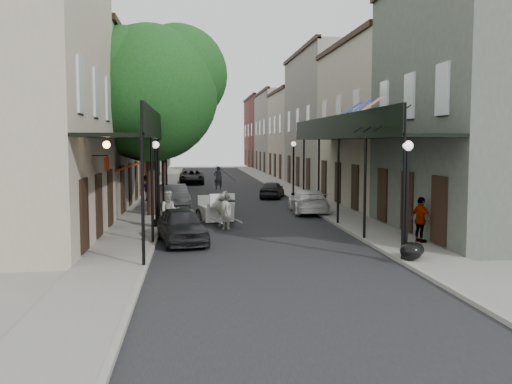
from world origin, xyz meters
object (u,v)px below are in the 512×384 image
object	(u,v)px
lamppost_right_near	(407,198)
pedestrian_sidewalk_left	(147,188)
tree_near	(158,88)
lamppost_left	(156,182)
car_left_far	(192,177)
car_right_far	(272,190)
car_left_near	(182,225)
lamppost_right_far	(293,169)
pedestrian_sidewalk_right	(421,220)
tree_far	(169,115)
horse	(227,210)
car_left_mid	(174,196)
pedestrian_walking	(170,211)
car_right_near	(308,201)
carriage	(214,199)

from	to	relation	value
lamppost_right_near	pedestrian_sidewalk_left	bearing A→B (deg)	116.40
tree_near	lamppost_left	distance (m)	6.10
car_left_far	car_right_far	world-z (taller)	car_left_far
lamppost_left	car_left_near	distance (m)	4.13
lamppost_left	car_left_near	xyz separation A→B (m)	(1.16, -3.71, -1.37)
car_left_near	car_right_far	world-z (taller)	car_left_near
lamppost_right_far	pedestrian_sidewalk_right	bearing A→B (deg)	-84.45
tree_far	car_right_far	distance (m)	10.21
horse	pedestrian_sidewalk_right	bearing A→B (deg)	131.32
tree_near	tree_far	world-z (taller)	tree_near
tree_far	car_left_mid	distance (m)	11.43
pedestrian_walking	car_right_near	xyz separation A→B (m)	(7.10, 5.59, -0.23)
lamppost_right_near	car_left_far	size ratio (longest dim) A/B	0.79
pedestrian_sidewalk_left	lamppost_right_far	bearing A→B (deg)	151.24
lamppost_left	tree_far	bearing A→B (deg)	90.46
car_left_near	car_right_near	bearing A→B (deg)	42.62
lamppost_right_near	pedestrian_sidewalk_right	size ratio (longest dim) A/B	2.22
car_left_far	car_right_near	size ratio (longest dim) A/B	1.06
tree_far	lamppost_left	xyz separation A→B (m)	(0.15, -18.18, -3.79)
horse	carriage	distance (m)	2.52
car_left_far	pedestrian_walking	bearing A→B (deg)	-92.68
carriage	car_left_near	distance (m)	6.30
car_left_near	car_left_far	world-z (taller)	car_left_near
lamppost_right_near	carriage	bearing A→B (deg)	118.37
pedestrian_sidewalk_right	lamppost_right_far	bearing A→B (deg)	-13.63
lamppost_right_near	car_left_near	size ratio (longest dim) A/B	0.94
pedestrian_sidewalk_left	car_left_near	world-z (taller)	pedestrian_sidewalk_left
horse	pedestrian_sidewalk_right	size ratio (longest dim) A/B	1.14
tree_far	pedestrian_walking	size ratio (longest dim) A/B	4.93
car_left_near	pedestrian_sidewalk_right	bearing A→B (deg)	-18.81
car_right_far	lamppost_left	bearing A→B (deg)	77.98
pedestrian_walking	car_right_far	size ratio (longest dim) A/B	0.51
car_right_near	car_right_far	size ratio (longest dim) A/B	1.28
tree_near	car_left_mid	size ratio (longest dim) A/B	2.36
lamppost_right_near	car_left_near	xyz separation A→B (m)	(-7.04, 4.29, -1.37)
pedestrian_walking	lamppost_right_far	bearing A→B (deg)	52.55
carriage	car_left_far	bearing A→B (deg)	80.81
lamppost_left	horse	xyz separation A→B (m)	(3.09, -0.04, -1.25)
carriage	car_right_far	world-z (taller)	carriage
lamppost_left	car_right_near	xyz separation A→B (m)	(7.70, 4.69, -1.41)
lamppost_right_far	pedestrian_sidewalk_left	world-z (taller)	lamppost_right_far
carriage	tree_far	bearing A→B (deg)	88.06
car_left_mid	car_right_far	world-z (taller)	car_left_mid
tree_near	carriage	world-z (taller)	tree_near
car_right_far	pedestrian_sidewalk_left	bearing A→B (deg)	29.62
car_left_near	tree_far	bearing A→B (deg)	83.92
lamppost_right_far	car_left_mid	bearing A→B (deg)	-152.55
car_left_mid	car_right_far	xyz separation A→B (m)	(6.42, 5.00, -0.08)
lamppost_right_far	pedestrian_sidewalk_left	bearing A→B (deg)	-174.09
tree_near	car_left_mid	world-z (taller)	tree_near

